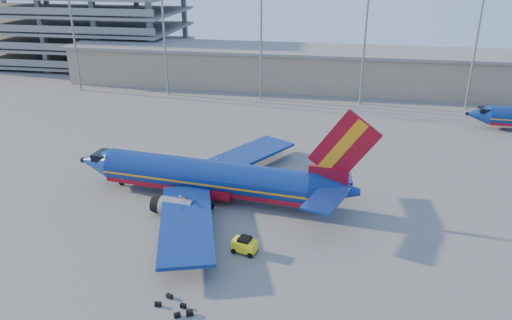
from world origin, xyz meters
name	(u,v)px	position (x,y,z in m)	size (l,w,h in m)	color
ground	(237,203)	(0.00, 0.00, 0.00)	(220.00, 220.00, 0.00)	slate
terminal_building	(337,69)	(10.00, 58.00, 4.32)	(122.00, 16.00, 8.50)	gray
parking_garage	(69,18)	(-62.00, 74.05, 11.73)	(62.00, 32.00, 21.40)	slate
light_mast_row	(313,12)	(5.00, 46.00, 17.55)	(101.60, 1.60, 28.65)	gray
aircraft_main	(213,178)	(-3.11, 0.74, 2.73)	(37.71, 36.11, 12.78)	navy
baggage_tug	(245,245)	(3.08, -10.39, 0.91)	(2.70, 2.01, 1.74)	#FFF516
luggage_pile	(177,308)	(-0.84, -19.92, 0.21)	(3.61, 2.77, 0.45)	black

